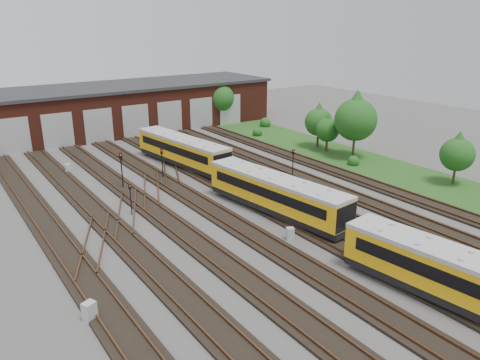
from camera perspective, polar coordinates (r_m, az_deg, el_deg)
ground at (r=34.99m, az=5.05°, el=-6.53°), size 120.00×120.00×0.00m
track_network at (r=35.25m, az=4.23°, el=-6.11°), size 30.40×70.00×0.33m
maintenance_shed at (r=68.29m, az=-16.95°, el=8.21°), size 51.00×12.50×6.35m
grass_verge at (r=54.24m, az=13.87°, el=2.37°), size 8.00×55.00×0.05m
metro_train at (r=37.71m, az=4.41°, el=-1.64°), size 4.10×45.91×2.83m
signal_mast_0 at (r=38.49m, az=-13.21°, el=-1.83°), size 0.24×0.22×2.62m
signal_mast_1 at (r=44.44m, az=-14.26°, el=1.67°), size 0.33×0.31×3.49m
signal_mast_2 at (r=46.51m, az=-9.49°, el=2.44°), size 0.29×0.28×3.10m
signal_mast_3 at (r=45.37m, az=6.48°, el=2.27°), size 0.27×0.25×3.26m
relay_cabinet_0 at (r=26.65m, az=-17.87°, el=-15.00°), size 0.81×0.75×1.08m
relay_cabinet_1 at (r=51.46m, az=-20.24°, el=1.35°), size 0.61×0.54×0.93m
relay_cabinet_2 at (r=34.01m, az=6.13°, el=-6.51°), size 0.68×0.63×0.90m
relay_cabinet_3 at (r=56.08m, az=-8.45°, el=3.81°), size 0.67×0.57×1.08m
relay_cabinet_4 at (r=43.18m, az=8.03°, el=-0.84°), size 0.71×0.63×1.04m
tree_0 at (r=70.67m, az=-2.47°, el=10.40°), size 4.21×4.21×6.97m
tree_1 at (r=57.99m, az=9.59°, el=7.37°), size 3.39×3.39×5.62m
tree_2 at (r=53.89m, az=13.97°, el=7.74°), size 4.72×4.72×7.82m
tree_3 at (r=56.42m, az=10.64°, el=6.37°), size 2.83×2.83×4.69m
tree_4 at (r=48.48m, az=25.03°, el=3.28°), size 3.18×3.18×5.26m
bush_0 at (r=52.20m, az=13.68°, el=2.43°), size 1.26×1.26×1.26m
bush_1 at (r=63.88m, az=2.15°, el=5.98°), size 1.32×1.32×1.32m
bush_2 at (r=69.51m, az=3.10°, el=7.15°), size 1.59×1.59×1.59m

